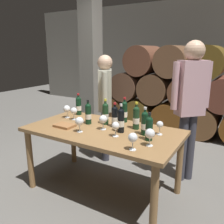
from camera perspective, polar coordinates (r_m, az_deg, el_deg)
The scene contains 25 objects.
ground_plane at distance 2.94m, azimuth -2.11°, elevation -18.30°, with size 14.00×14.00×0.00m, color #66635E.
cellar_back_wall at distance 6.40m, azimuth 19.18°, elevation 12.25°, with size 10.00×0.24×2.80m, color slate.
barrel_stack at distance 4.92m, azimuth 14.56°, elevation 4.44°, with size 3.12×0.90×1.69m.
stone_pillar at distance 4.53m, azimuth -5.11°, elevation 10.94°, with size 0.32×0.32×2.60m, color slate.
dining_table at distance 2.63m, azimuth -2.25°, elevation -6.04°, with size 1.70×0.90×0.76m.
wine_bottle_0 at distance 2.58m, azimuth 5.89°, elevation -1.33°, with size 0.07×0.07×0.30m.
wine_bottle_1 at distance 2.28m, azimuth 9.00°, elevation -3.93°, with size 0.07×0.07×0.28m.
wine_bottle_2 at distance 2.64m, azimuth 0.68°, elevation -1.09°, with size 0.07×0.07×0.28m.
wine_bottle_3 at distance 2.76m, azimuth -5.81°, elevation -0.36°, with size 0.07×0.07×0.29m.
wine_bottle_4 at distance 2.82m, azimuth 3.03°, elevation 0.15°, with size 0.07×0.07×0.31m.
wine_bottle_5 at distance 2.47m, azimuth 2.17°, elevation -1.99°, with size 0.07×0.07×0.31m.
wine_bottle_6 at distance 2.42m, azimuth 7.94°, elevation -2.65°, with size 0.07×0.07×0.29m.
wine_bottle_7 at distance 2.74m, azimuth -1.61°, elevation -0.33°, with size 0.07×0.07×0.30m.
wine_bottle_8 at distance 3.17m, azimuth -8.12°, elevation 1.58°, with size 0.07×0.07×0.29m.
wine_glass_0 at distance 2.55m, azimuth -2.17°, elevation -1.85°, with size 0.09×0.09×0.16m.
wine_glass_1 at distance 2.35m, azimuth 0.88°, elevation -3.48°, with size 0.08×0.08×0.15m.
wine_glass_2 at distance 2.15m, azimuth 9.20°, elevation -5.28°, with size 0.09×0.09×0.16m.
wine_glass_3 at distance 3.06m, azimuth -10.92°, elevation 0.71°, with size 0.09×0.09×0.16m.
wine_glass_4 at distance 2.95m, azimuth -9.24°, elevation 0.22°, with size 0.08×0.08×0.16m.
wine_glass_5 at distance 2.05m, azimuth 5.07°, elevation -6.31°, with size 0.08×0.08×0.16m.
wine_glass_6 at distance 2.50m, azimuth -7.92°, elevation -2.32°, with size 0.09×0.09×0.16m.
wine_glass_7 at distance 2.45m, azimuth 11.53°, elevation -3.14°, with size 0.07×0.07×0.14m.
tasting_notebook at distance 2.73m, azimuth -11.43°, elevation -3.25°, with size 0.22×0.16×0.03m, color #936038.
sommelier_presenting at distance 2.92m, azimuth 18.50°, elevation 2.97°, with size 0.37×0.37×1.72m.
taster_seated_left at distance 3.37m, azimuth -1.65°, elevation 3.12°, with size 0.32×0.44×1.54m.
Camera 1 is at (1.35, -2.05, 1.61)m, focal length 37.63 mm.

